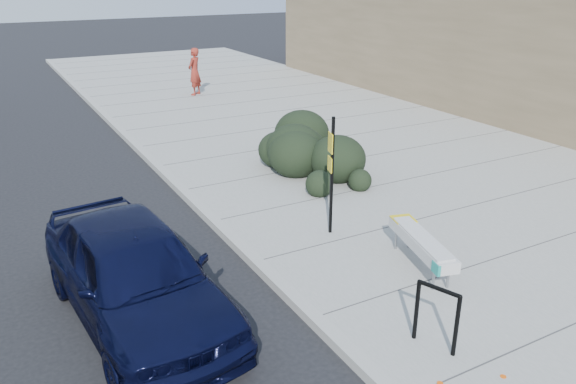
# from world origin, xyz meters

# --- Properties ---
(ground) EXTENTS (120.00, 120.00, 0.00)m
(ground) POSITION_xyz_m (0.00, 0.00, 0.00)
(ground) COLOR black
(ground) RESTS_ON ground
(sidewalk_near) EXTENTS (11.20, 50.00, 0.15)m
(sidewalk_near) POSITION_xyz_m (5.60, 5.00, 0.07)
(sidewalk_near) COLOR gray
(sidewalk_near) RESTS_ON ground
(curb_near) EXTENTS (0.22, 50.00, 0.17)m
(curb_near) POSITION_xyz_m (0.00, 5.00, 0.08)
(curb_near) COLOR #9E9E99
(curb_near) RESTS_ON ground
(bench) EXTENTS (0.92, 1.99, 0.59)m
(bench) POSITION_xyz_m (2.40, 0.43, 0.62)
(bench) COLOR gray
(bench) RESTS_ON sidewalk_near
(bike_rack) EXTENTS (0.27, 0.61, 0.94)m
(bike_rack) POSITION_xyz_m (1.05, -1.38, 0.72)
(bike_rack) COLOR black
(bike_rack) RESTS_ON sidewalk_near
(sign_post) EXTENTS (0.13, 0.27, 2.35)m
(sign_post) POSITION_xyz_m (1.77, 2.38, 1.49)
(sign_post) COLOR black
(sign_post) RESTS_ON sidewalk_near
(hedge) EXTENTS (2.98, 4.11, 1.39)m
(hedge) POSITION_xyz_m (3.49, 5.77, 0.85)
(hedge) COLOR black
(hedge) RESTS_ON sidewalk_near
(sedan_navy) EXTENTS (2.30, 4.85, 1.60)m
(sedan_navy) POSITION_xyz_m (-2.29, 1.49, 0.80)
(sedan_navy) COLOR black
(sedan_navy) RESTS_ON ground
(pedestrian) EXTENTS (0.83, 0.80, 1.92)m
(pedestrian) POSITION_xyz_m (4.09, 16.27, 1.11)
(pedestrian) COLOR maroon
(pedestrian) RESTS_ON sidewalk_near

